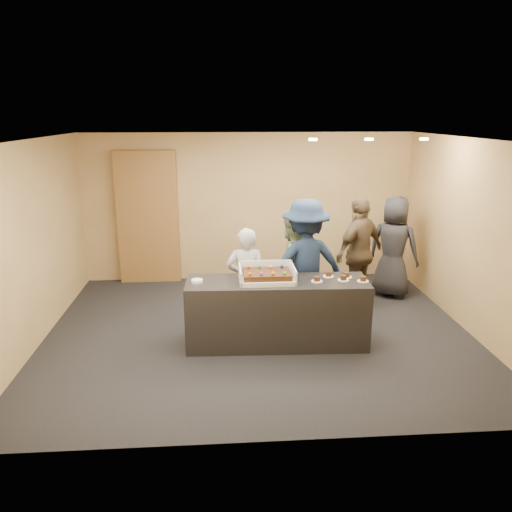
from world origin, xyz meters
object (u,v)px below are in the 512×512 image
(cake_box, at_px, (267,277))
(plate_stack, at_px, (197,281))
(storage_cabinet, at_px, (148,218))
(person_server_grey, at_px, (246,281))
(person_brown_extra, at_px, (359,252))
(person_sage_man, at_px, (290,266))
(person_dark_suit, at_px, (394,247))
(sheet_cake, at_px, (267,274))
(person_navy_man, at_px, (305,264))
(serving_counter, at_px, (277,313))

(cake_box, height_order, plate_stack, cake_box)
(storage_cabinet, bearing_deg, person_server_grey, -54.99)
(person_brown_extra, bearing_deg, storage_cabinet, -59.67)
(cake_box, xyz_separation_m, plate_stack, (-0.91, -0.01, -0.03))
(storage_cabinet, height_order, cake_box, storage_cabinet)
(person_sage_man, xyz_separation_m, person_dark_suit, (1.87, 0.85, 0.03))
(sheet_cake, height_order, person_navy_man, person_navy_man)
(person_sage_man, xyz_separation_m, person_navy_man, (0.17, -0.31, 0.11))
(person_server_grey, bearing_deg, person_dark_suit, -153.48)
(sheet_cake, relative_size, person_brown_extra, 0.34)
(person_dark_suit, bearing_deg, person_navy_man, 68.98)
(serving_counter, bearing_deg, person_brown_extra, 43.72)
(person_sage_man, bearing_deg, cake_box, 38.57)
(plate_stack, distance_m, person_brown_extra, 2.82)
(storage_cabinet, height_order, person_dark_suit, storage_cabinet)
(person_sage_man, bearing_deg, person_dark_suit, 179.78)
(serving_counter, height_order, person_dark_suit, person_dark_suit)
(cake_box, bearing_deg, sheet_cake, -90.98)
(cake_box, height_order, person_dark_suit, person_dark_suit)
(cake_box, bearing_deg, person_brown_extra, 38.64)
(serving_counter, distance_m, sheet_cake, 0.56)
(person_sage_man, bearing_deg, person_navy_man, 94.15)
(serving_counter, distance_m, person_server_grey, 0.67)
(person_dark_suit, bearing_deg, person_sage_man, 59.16)
(cake_box, relative_size, person_navy_man, 0.38)
(serving_counter, distance_m, storage_cabinet, 3.55)
(person_sage_man, relative_size, person_navy_man, 0.88)
(plate_stack, xyz_separation_m, person_brown_extra, (2.51, 1.29, -0.02))
(cake_box, height_order, person_brown_extra, person_brown_extra)
(serving_counter, distance_m, cake_box, 0.52)
(sheet_cake, distance_m, person_sage_man, 1.00)
(person_server_grey, relative_size, person_navy_man, 0.81)
(storage_cabinet, height_order, person_sage_man, storage_cabinet)
(person_server_grey, relative_size, person_sage_man, 0.92)
(cake_box, bearing_deg, person_server_grey, 120.72)
(storage_cabinet, distance_m, person_dark_suit, 4.36)
(sheet_cake, distance_m, plate_stack, 0.92)
(storage_cabinet, bearing_deg, serving_counter, -54.00)
(storage_cabinet, relative_size, person_sage_man, 1.45)
(plate_stack, relative_size, person_brown_extra, 0.08)
(serving_counter, relative_size, sheet_cake, 3.88)
(serving_counter, xyz_separation_m, plate_stack, (-1.05, 0.02, 0.47))
(person_navy_man, bearing_deg, person_brown_extra, -153.06)
(serving_counter, bearing_deg, plate_stack, -178.99)
(sheet_cake, height_order, person_server_grey, person_server_grey)
(serving_counter, height_order, person_brown_extra, person_brown_extra)
(storage_cabinet, relative_size, person_brown_extra, 1.34)
(person_server_grey, height_order, person_brown_extra, person_brown_extra)
(plate_stack, bearing_deg, person_dark_suit, 28.02)
(person_brown_extra, bearing_deg, serving_counter, 5.28)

